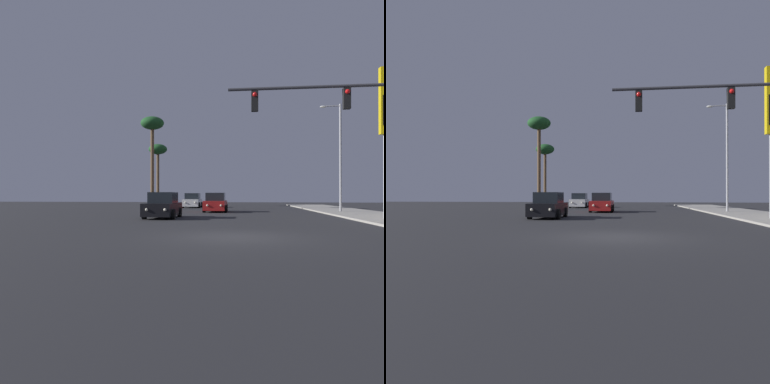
% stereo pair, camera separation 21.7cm
% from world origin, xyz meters
% --- Properties ---
extents(ground_plane, '(120.00, 120.00, 0.00)m').
position_xyz_m(ground_plane, '(0.00, 0.00, 0.00)').
color(ground_plane, '#28282B').
extents(car_red, '(2.04, 4.33, 1.68)m').
position_xyz_m(car_red, '(-1.73, 19.23, 0.76)').
color(car_red, maroon).
rests_on(car_red, ground).
extents(car_white, '(2.04, 4.32, 1.68)m').
position_xyz_m(car_white, '(-5.01, 29.54, 0.76)').
color(car_white, silver).
rests_on(car_white, ground).
extents(car_black, '(2.04, 4.34, 1.68)m').
position_xyz_m(car_black, '(-4.65, 10.31, 0.76)').
color(car_black, black).
rests_on(car_black, ground).
extents(traffic_light_mast, '(7.93, 0.36, 6.50)m').
position_xyz_m(traffic_light_mast, '(5.28, 3.18, 4.76)').
color(traffic_light_mast, '#38383D').
rests_on(traffic_light_mast, sidewalk_right).
extents(street_lamp, '(1.74, 0.24, 9.00)m').
position_xyz_m(street_lamp, '(8.61, 18.93, 5.12)').
color(street_lamp, '#99999E').
rests_on(street_lamp, sidewalk_right).
extents(palm_tree_mid, '(2.40, 2.40, 9.53)m').
position_xyz_m(palm_tree_mid, '(-8.51, 24.00, 8.28)').
color(palm_tree_mid, brown).
rests_on(palm_tree_mid, ground).
extents(palm_tree_far, '(2.40, 2.40, 8.07)m').
position_xyz_m(palm_tree_far, '(-10.07, 34.00, 6.99)').
color(palm_tree_far, brown).
rests_on(palm_tree_far, ground).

